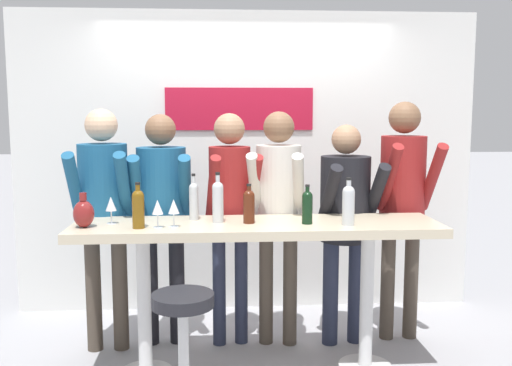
# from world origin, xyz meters

# --- Properties ---
(back_wall) EXTENTS (3.99, 0.12, 2.59)m
(back_wall) POSITION_xyz_m (-0.00, 1.33, 1.30)
(back_wall) COLOR silver
(back_wall) RESTS_ON ground_plane
(tasting_table) EXTENTS (2.39, 0.58, 1.02)m
(tasting_table) POSITION_xyz_m (-0.00, 0.00, 0.86)
(tasting_table) COLOR beige
(tasting_table) RESTS_ON ground_plane
(bar_stool) EXTENTS (0.36, 0.36, 0.75)m
(bar_stool) POSITION_xyz_m (-0.45, -0.62, 0.50)
(bar_stool) COLOR silver
(bar_stool) RESTS_ON ground_plane
(person_far_left) EXTENTS (0.42, 0.54, 1.76)m
(person_far_left) POSITION_xyz_m (-1.07, 0.43, 1.10)
(person_far_left) COLOR #473D33
(person_far_left) RESTS_ON ground_plane
(person_left) EXTENTS (0.45, 0.55, 1.72)m
(person_left) POSITION_xyz_m (-0.66, 0.52, 1.07)
(person_left) COLOR black
(person_left) RESTS_ON ground_plane
(person_center_left) EXTENTS (0.41, 0.54, 1.73)m
(person_center_left) POSITION_xyz_m (-0.16, 0.48, 1.09)
(person_center_left) COLOR #23283D
(person_center_left) RESTS_ON ground_plane
(person_center) EXTENTS (0.46, 0.58, 1.74)m
(person_center) POSITION_xyz_m (0.19, 0.45, 1.09)
(person_center) COLOR #473D33
(person_center) RESTS_ON ground_plane
(person_center_right) EXTENTS (0.48, 0.57, 1.65)m
(person_center_right) POSITION_xyz_m (0.68, 0.43, 1.02)
(person_center_right) COLOR #23283D
(person_center_right) RESTS_ON ground_plane
(person_right) EXTENTS (0.41, 0.55, 1.81)m
(person_right) POSITION_xyz_m (1.13, 0.50, 1.14)
(person_right) COLOR #473D33
(person_right) RESTS_ON ground_plane
(wine_bottle_0) EXTENTS (0.06, 0.06, 0.31)m
(wine_bottle_0) POSITION_xyz_m (-0.41, 0.13, 1.16)
(wine_bottle_0) COLOR #B7BCC1
(wine_bottle_0) RESTS_ON tasting_table
(wine_bottle_1) EXTENTS (0.07, 0.07, 0.26)m
(wine_bottle_1) POSITION_xyz_m (0.32, -0.06, 1.14)
(wine_bottle_1) COLOR black
(wine_bottle_1) RESTS_ON tasting_table
(wine_bottle_2) EXTENTS (0.07, 0.07, 0.33)m
(wine_bottle_2) POSITION_xyz_m (-0.25, 0.03, 1.17)
(wine_bottle_2) COLOR #B7BCC1
(wine_bottle_2) RESTS_ON tasting_table
(wine_bottle_3) EXTENTS (0.08, 0.08, 0.29)m
(wine_bottle_3) POSITION_xyz_m (-0.75, -0.12, 1.15)
(wine_bottle_3) COLOR brown
(wine_bottle_3) RESTS_ON tasting_table
(wine_bottle_4) EXTENTS (0.08, 0.08, 0.31)m
(wine_bottle_4) POSITION_xyz_m (0.58, -0.12, 1.16)
(wine_bottle_4) COLOR #B7BCC1
(wine_bottle_4) RESTS_ON tasting_table
(wine_bottle_5) EXTENTS (0.07, 0.07, 0.26)m
(wine_bottle_5) POSITION_xyz_m (-0.05, -0.01, 1.14)
(wine_bottle_5) COLOR #4C1E0F
(wine_bottle_5) RESTS_ON tasting_table
(wine_glass_0) EXTENTS (0.07, 0.07, 0.18)m
(wine_glass_0) POSITION_xyz_m (-0.94, 0.02, 1.14)
(wine_glass_0) COLOR silver
(wine_glass_0) RESTS_ON tasting_table
(wine_glass_1) EXTENTS (0.07, 0.07, 0.18)m
(wine_glass_1) POSITION_xyz_m (-0.53, -0.11, 1.14)
(wine_glass_1) COLOR silver
(wine_glass_1) RESTS_ON tasting_table
(wine_glass_2) EXTENTS (0.07, 0.07, 0.18)m
(wine_glass_2) POSITION_xyz_m (-0.63, -0.12, 1.14)
(wine_glass_2) COLOR silver
(wine_glass_2) RESTS_ON tasting_table
(decorative_vase) EXTENTS (0.13, 0.13, 0.22)m
(decorative_vase) POSITION_xyz_m (-1.09, -0.08, 1.11)
(decorative_vase) COLOR maroon
(decorative_vase) RESTS_ON tasting_table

